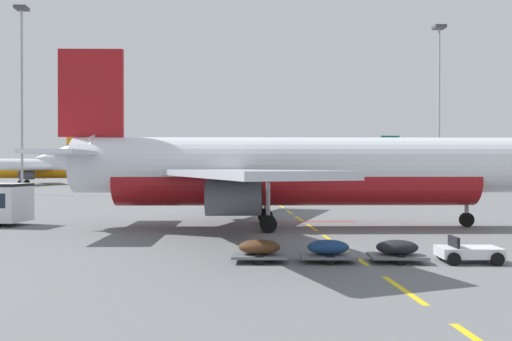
{
  "coord_description": "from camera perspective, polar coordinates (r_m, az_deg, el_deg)",
  "views": [
    {
      "loc": [
        11.92,
        -15.97,
        4.15
      ],
      "look_at": [
        14.78,
        28.21,
        3.85
      ],
      "focal_mm": 35.46,
      "sensor_mm": 36.0,
      "label": 1
    }
  ],
  "objects": [
    {
      "name": "apron_light_mast_far",
      "position": [
        86.9,
        19.95,
        8.55
      ],
      "size": [
        1.8,
        1.8,
        26.8
      ],
      "color": "slate",
      "rests_on": "ground"
    },
    {
      "name": "baggage_train",
      "position": [
        22.75,
        12.01,
        -8.77
      ],
      "size": [
        11.68,
        2.46,
        1.14
      ],
      "color": "silver",
      "rests_on": "ground"
    },
    {
      "name": "airliner_far_center",
      "position": [
        115.59,
        -6.73,
        0.12
      ],
      "size": [
        26.76,
        28.82,
        11.14
      ],
      "color": "silver",
      "rests_on": "ground"
    },
    {
      "name": "apron_light_mast_near",
      "position": [
        85.22,
        -24.91,
        9.3
      ],
      "size": [
        1.8,
        1.8,
        28.43
      ],
      "color": "slate",
      "rests_on": "ground"
    },
    {
      "name": "airliner_foreground",
      "position": [
        34.82,
        3.52,
        0.06
      ],
      "size": [
        34.78,
        34.59,
        12.2
      ],
      "color": "silver",
      "rests_on": "ground"
    },
    {
      "name": "airliner_mid_left",
      "position": [
        105.46,
        20.55,
        -0.09
      ],
      "size": [
        29.11,
        28.93,
        10.21
      ],
      "color": "silver",
      "rests_on": "ground"
    },
    {
      "name": "apron_paint_markings",
      "position": [
        52.1,
        3.02,
        -4.18
      ],
      "size": [
        8.0,
        94.61,
        0.01
      ],
      "color": "yellow",
      "rests_on": "ground"
    },
    {
      "name": "ground",
      "position": [
        62.75,
        22.93,
        -3.43
      ],
      "size": [
        400.0,
        400.0,
        0.0
      ],
      "primitive_type": "plane",
      "color": "slate"
    },
    {
      "name": "terminal_satellite",
      "position": [
        181.1,
        4.83,
        0.96
      ],
      "size": [
        82.98,
        26.32,
        13.49
      ],
      "color": "gray",
      "rests_on": "ground"
    },
    {
      "name": "airliner_far_right",
      "position": [
        131.97,
        -25.31,
        0.25
      ],
      "size": [
        34.52,
        34.16,
        12.09
      ],
      "color": "silver",
      "rests_on": "ground"
    }
  ]
}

